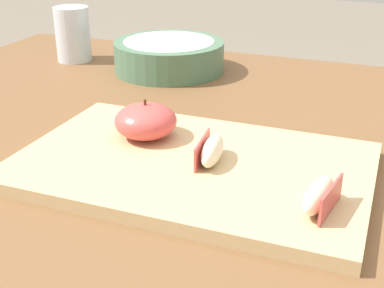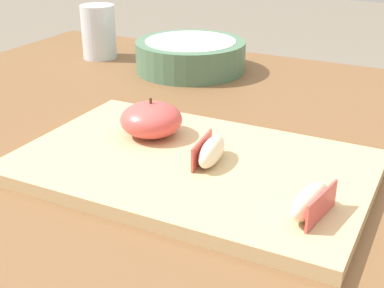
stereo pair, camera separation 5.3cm
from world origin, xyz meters
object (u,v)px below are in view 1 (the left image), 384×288
at_px(ceramic_fruit_bowl, 169,55).
at_px(cutting_board, 192,166).
at_px(apple_wedge_near_knife, 211,151).
at_px(apple_wedge_right, 320,196).
at_px(drinking_glass_water, 73,34).
at_px(apple_half_skin_up, 146,121).

bearing_deg(ceramic_fruit_bowl, cutting_board, -62.71).
distance_m(apple_wedge_near_knife, ceramic_fruit_bowl, 0.42).
xyz_separation_m(cutting_board, apple_wedge_near_knife, (0.02, 0.00, 0.02)).
height_order(cutting_board, ceramic_fruit_bowl, ceramic_fruit_bowl).
relative_size(apple_wedge_right, drinking_glass_water, 0.66).
height_order(apple_half_skin_up, apple_wedge_near_knife, apple_half_skin_up).
distance_m(apple_half_skin_up, apple_wedge_near_knife, 0.11).
bearing_deg(cutting_board, apple_wedge_right, -20.16).
relative_size(ceramic_fruit_bowl, drinking_glass_water, 1.94).
distance_m(apple_wedge_right, drinking_glass_water, 0.69).
bearing_deg(apple_half_skin_up, ceramic_fruit_bowl, 108.84).
height_order(apple_wedge_right, drinking_glass_water, drinking_glass_water).
distance_m(apple_wedge_near_knife, apple_wedge_right, 0.14).
height_order(apple_half_skin_up, drinking_glass_water, drinking_glass_water).
xyz_separation_m(apple_wedge_near_knife, ceramic_fruit_bowl, (-0.21, 0.37, -0.00)).
distance_m(apple_wedge_right, ceramic_fruit_bowl, 0.55).
bearing_deg(apple_wedge_right, drinking_glass_water, 142.36).
bearing_deg(apple_wedge_near_knife, apple_wedge_right, -24.12).
height_order(cutting_board, apple_half_skin_up, apple_half_skin_up).
xyz_separation_m(apple_wedge_right, ceramic_fruit_bowl, (-0.34, 0.43, -0.00)).
relative_size(cutting_board, drinking_glass_water, 3.85).
xyz_separation_m(cutting_board, ceramic_fruit_bowl, (-0.19, 0.37, 0.02)).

